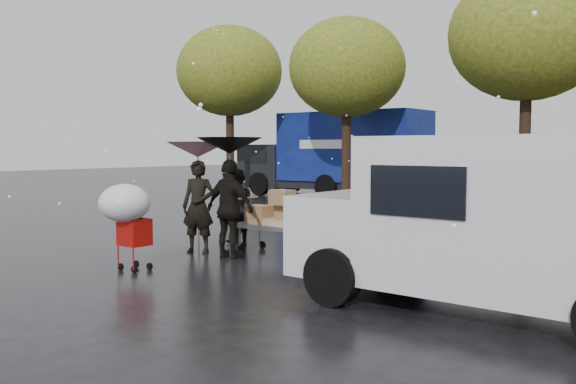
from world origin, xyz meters
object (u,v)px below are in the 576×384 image
Objects in this scene: person_pink at (198,206)px; person_black at (230,209)px; white_van at (498,220)px; shopping_cart at (126,208)px; blue_truck at (336,155)px; vendor_cart at (278,217)px.

person_black reaches higher than person_pink.
white_van is at bearing 170.77° from person_black.
person_black is at bearing 76.71° from shopping_cart.
shopping_cart is 0.18× the size of blue_truck.
person_pink is 0.91m from person_black.
vendor_cart is (1.41, 0.74, -0.18)m from person_pink.
person_black is 0.97m from vendor_cart.
person_pink is 0.37× the size of white_van.
person_pink is at bearing 102.08° from shopping_cart.
white_van is (4.75, -1.55, 0.43)m from vendor_cart.
white_van is 0.59× the size of blue_truck.
person_pink reaches higher than shopping_cart.
person_black is 0.22× the size of blue_truck.
person_black is 14.38m from blue_truck.
shopping_cart is 5.85m from white_van.
person_black reaches higher than shopping_cart.
shopping_cart is at bearing -69.01° from blue_truck.
person_pink is 0.98× the size of person_black.
vendor_cart is at bearing -122.81° from person_black.
vendor_cart is 0.18× the size of blue_truck.
blue_truck is at bearing 129.88° from white_van.
vendor_cart is at bearing 70.90° from shopping_cart.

